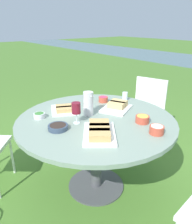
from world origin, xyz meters
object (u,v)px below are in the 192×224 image
at_px(chair_far_back, 146,106).
at_px(wine_glass, 76,109).
at_px(dining_table, 96,128).
at_px(water_pitcher, 88,104).

distance_m(chair_far_back, wine_glass, 1.44).
bearing_deg(wine_glass, chair_far_back, 103.30).
relative_size(dining_table, chair_far_back, 1.63).
xyz_separation_m(dining_table, wine_glass, (-0.02, -0.20, 0.24)).
bearing_deg(wine_glass, dining_table, 84.20).
distance_m(water_pitcher, wine_glass, 0.21).
height_order(chair_far_back, water_pitcher, water_pitcher).
bearing_deg(chair_far_back, wine_glass, -76.70).
bearing_deg(water_pitcher, wine_glass, -66.70).
bearing_deg(chair_far_back, dining_table, -73.59).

